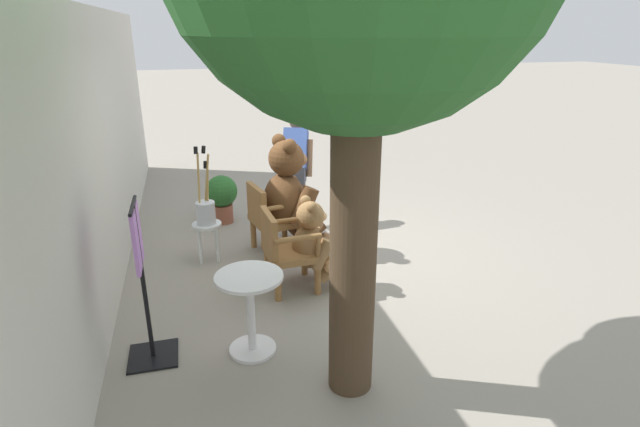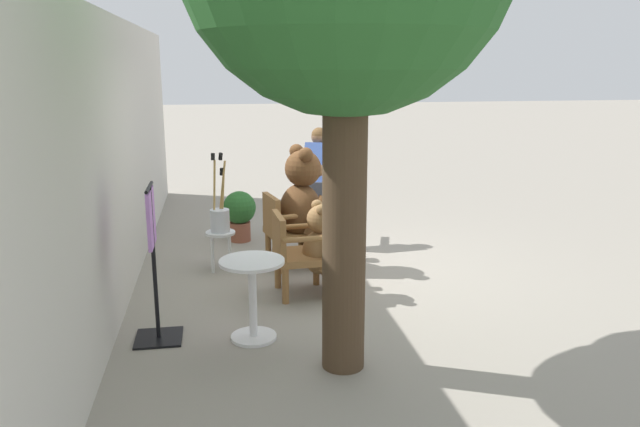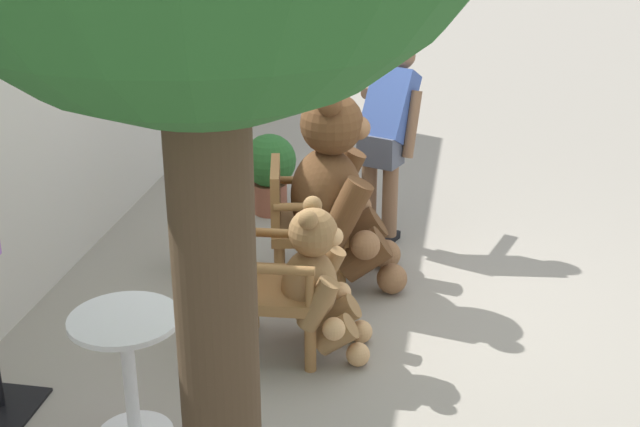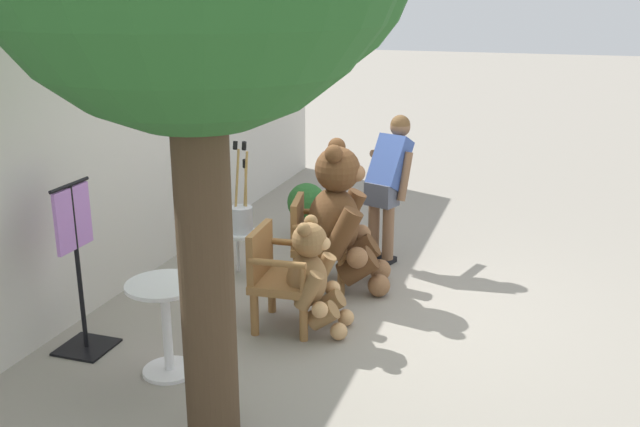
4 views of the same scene
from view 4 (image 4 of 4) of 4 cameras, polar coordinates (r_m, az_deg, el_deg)
name	(u,v)px [view 4 (image 4 of 4)]	position (r m, az deg, el deg)	size (l,w,h in m)	color
ground_plane	(366,312)	(6.42, 3.72, -7.84)	(60.00, 60.00, 0.00)	gray
back_wall	(120,140)	(6.94, -15.71, 5.65)	(10.00, 0.16, 2.80)	beige
wooden_chair_left	(279,274)	(6.00, -3.26, -4.88)	(0.59, 0.56, 0.86)	olive
wooden_chair_right	(315,239)	(6.82, -0.40, -2.08)	(0.66, 0.62, 0.86)	olive
teddy_bear_large	(342,217)	(6.70, 1.75, -0.32)	(0.88, 0.88, 1.42)	brown
teddy_bear_small	(313,276)	(5.90, -0.57, -5.06)	(0.58, 0.57, 0.97)	olive
person_visitor	(389,177)	(7.38, 5.51, 2.95)	(0.86, 0.48, 1.52)	black
white_stool	(242,242)	(7.10, -6.23, -2.30)	(0.34, 0.34, 0.46)	silver
brush_bucket	(242,215)	(7.01, -6.29, -0.12)	(0.22, 0.22, 0.91)	silver
round_side_table	(166,318)	(5.38, -12.21, -8.14)	(0.56, 0.56, 0.72)	white
potted_plant	(307,208)	(8.04, -1.07, 0.46)	(0.44, 0.44, 0.68)	brown
clothing_display_stand	(78,264)	(5.80, -18.80, -3.86)	(0.44, 0.40, 1.36)	black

